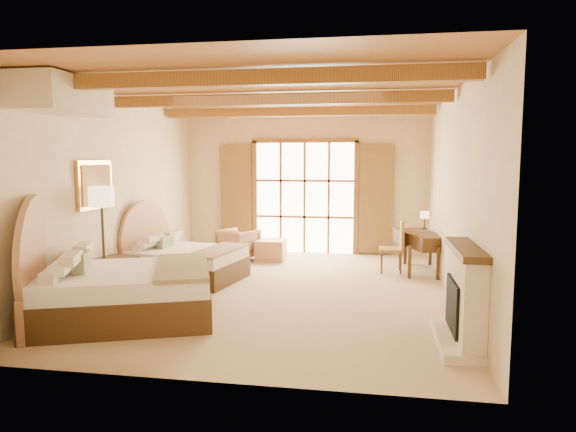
% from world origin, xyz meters
% --- Properties ---
extents(floor, '(7.00, 7.00, 0.00)m').
position_xyz_m(floor, '(0.00, 0.00, 0.00)').
color(floor, tan).
rests_on(floor, ground).
extents(wall_back, '(5.50, 0.00, 5.50)m').
position_xyz_m(wall_back, '(0.00, 3.50, 1.60)').
color(wall_back, beige).
rests_on(wall_back, ground).
extents(wall_left, '(0.00, 7.00, 7.00)m').
position_xyz_m(wall_left, '(-2.75, 0.00, 1.60)').
color(wall_left, beige).
rests_on(wall_left, ground).
extents(wall_right, '(0.00, 7.00, 7.00)m').
position_xyz_m(wall_right, '(2.75, 0.00, 1.60)').
color(wall_right, beige).
rests_on(wall_right, ground).
extents(ceiling, '(7.00, 7.00, 0.00)m').
position_xyz_m(ceiling, '(0.00, 0.00, 3.20)').
color(ceiling, '#B7753B').
rests_on(ceiling, ground).
extents(ceiling_beams, '(5.39, 4.60, 0.18)m').
position_xyz_m(ceiling_beams, '(0.00, 0.00, 3.08)').
color(ceiling_beams, olive).
rests_on(ceiling_beams, ceiling).
extents(french_doors, '(3.95, 0.08, 2.60)m').
position_xyz_m(french_doors, '(0.00, 3.44, 1.25)').
color(french_doors, white).
rests_on(french_doors, ground).
extents(fireplace, '(0.46, 1.40, 1.16)m').
position_xyz_m(fireplace, '(2.60, -2.00, 0.51)').
color(fireplace, beige).
rests_on(fireplace, ground).
extents(painting, '(0.06, 0.95, 0.75)m').
position_xyz_m(painting, '(-2.70, -0.75, 1.75)').
color(painting, gold).
rests_on(painting, wall_left).
extents(canopy_valance, '(0.70, 1.40, 0.45)m').
position_xyz_m(canopy_valance, '(-2.40, -2.00, 2.95)').
color(canopy_valance, beige).
rests_on(canopy_valance, ceiling).
extents(bed_near, '(2.81, 2.37, 1.48)m').
position_xyz_m(bed_near, '(-1.89, -1.82, 0.45)').
color(bed_near, '#4B301A').
rests_on(bed_near, floor).
extents(bed_far, '(2.09, 1.71, 1.22)m').
position_xyz_m(bed_far, '(-1.85, 0.49, 0.37)').
color(bed_far, '#4B301A').
rests_on(bed_far, floor).
extents(nightstand, '(0.62, 0.62, 0.61)m').
position_xyz_m(nightstand, '(-2.43, -0.71, 0.31)').
color(nightstand, '#4B301A').
rests_on(nightstand, floor).
extents(floor_lamp, '(0.37, 0.37, 1.74)m').
position_xyz_m(floor_lamp, '(-2.50, -0.94, 1.48)').
color(floor_lamp, '#312815').
rests_on(floor_lamp, floor).
extents(armchair, '(0.96, 0.97, 0.66)m').
position_xyz_m(armchair, '(-1.28, 2.38, 0.33)').
color(armchair, '#A97455').
rests_on(armchair, floor).
extents(ottoman, '(0.60, 0.60, 0.44)m').
position_xyz_m(ottoman, '(-0.59, 2.47, 0.22)').
color(ottoman, tan).
rests_on(ottoman, floor).
extents(desk, '(1.04, 1.51, 0.75)m').
position_xyz_m(desk, '(2.45, 1.87, 0.40)').
color(desk, '#4B301A').
rests_on(desk, floor).
extents(desk_chair, '(0.45, 0.45, 0.99)m').
position_xyz_m(desk_chair, '(1.92, 1.69, 0.31)').
color(desk_chair, '#925F33').
rests_on(desk_chair, floor).
extents(desk_lamp, '(0.18, 0.18, 0.35)m').
position_xyz_m(desk_lamp, '(2.56, 2.42, 1.02)').
color(desk_lamp, '#312815').
rests_on(desk_lamp, desk).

